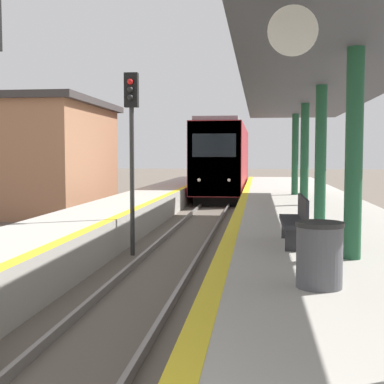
{
  "coord_description": "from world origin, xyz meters",
  "views": [
    {
      "loc": [
        2.23,
        -1.39,
        2.7
      ],
      "look_at": [
        -0.79,
        22.84,
        0.99
      ],
      "focal_mm": 50.0,
      "sensor_mm": 36.0,
      "label": 1
    }
  ],
  "objects": [
    {
      "name": "train",
      "position": [
        0.0,
        33.61,
        2.38
      ],
      "size": [
        2.75,
        16.63,
        4.67
      ],
      "color": "black",
      "rests_on": "ground"
    },
    {
      "name": "signal_mid",
      "position": [
        -1.11,
        12.51,
        3.37
      ],
      "size": [
        0.36,
        0.31,
        4.85
      ],
      "color": "#2D2D2D",
      "rests_on": "ground"
    },
    {
      "name": "station_canopy",
      "position": [
        3.77,
        12.33,
        4.4
      ],
      "size": [
        3.92,
        23.71,
        3.64
      ],
      "color": "#1E5133",
      "rests_on": "platform_right"
    },
    {
      "name": "trash_bin",
      "position": [
        3.02,
        5.57,
        1.42
      ],
      "size": [
        0.62,
        0.62,
        0.85
      ],
      "color": "#4C4C51",
      "rests_on": "platform_right"
    },
    {
      "name": "bench",
      "position": [
        2.96,
        8.9,
        1.48
      ],
      "size": [
        0.44,
        1.87,
        0.92
      ],
      "color": "#28282D",
      "rests_on": "platform_right"
    }
  ]
}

